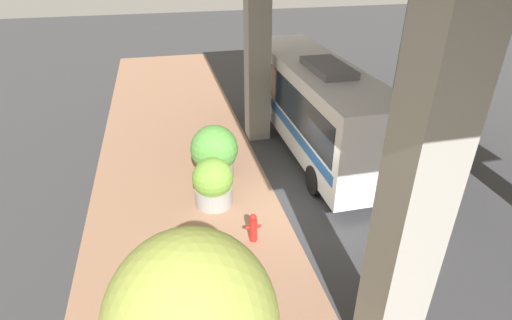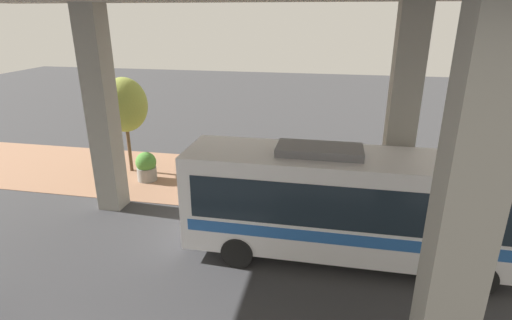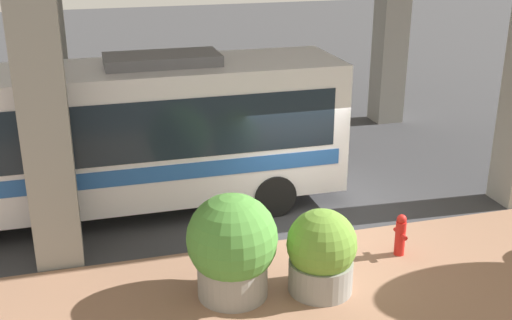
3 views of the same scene
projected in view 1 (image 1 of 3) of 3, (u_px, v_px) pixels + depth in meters
name	position (u px, v px, depth m)	size (l,w,h in m)	color
ground_plane	(282.00, 207.00, 12.74)	(80.00, 80.00, 0.00)	#38383A
sidewalk_strip	(187.00, 221.00, 12.12)	(6.00, 40.00, 0.02)	#936B51
bus	(314.00, 100.00, 15.54)	(2.56, 10.17, 3.71)	silver
fire_hydrant	(253.00, 228.00, 11.11)	(0.44, 0.21, 0.92)	red
planter_middle	(215.00, 153.00, 13.86)	(1.65, 1.65, 1.99)	gray
planter_back	(213.00, 183.00, 12.54)	(1.29, 1.29, 1.63)	gray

